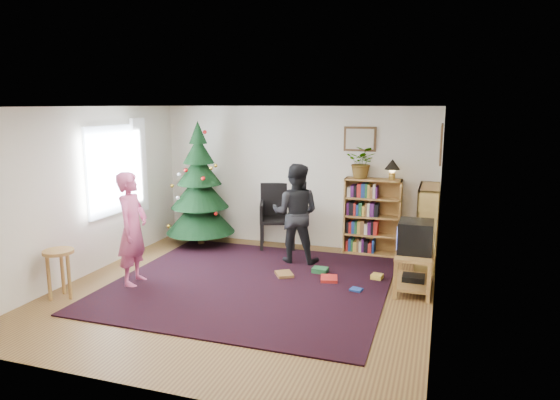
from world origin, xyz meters
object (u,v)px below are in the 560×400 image
(potted_plant, at_px, (362,162))
(table_lamp, at_px, (392,166))
(christmas_tree, at_px, (200,194))
(crt_tv, at_px, (415,237))
(stool, at_px, (59,261))
(picture_right, at_px, (441,144))
(tv_stand, at_px, (414,268))
(armchair, at_px, (280,212))
(bookshelf_back, at_px, (372,216))
(person_by_chair, at_px, (296,213))
(picture_back, at_px, (360,139))
(bookshelf_right, at_px, (427,226))
(person_standing, at_px, (132,229))

(potted_plant, distance_m, table_lamp, 0.50)
(christmas_tree, relative_size, table_lamp, 6.59)
(crt_tv, xyz_separation_m, stool, (-4.42, -1.75, -0.26))
(picture_right, relative_size, crt_tv, 1.22)
(tv_stand, bearing_deg, crt_tv, 180.00)
(armchair, relative_size, table_lamp, 3.29)
(picture_right, height_order, tv_stand, picture_right)
(bookshelf_back, relative_size, person_by_chair, 0.81)
(tv_stand, bearing_deg, picture_back, 122.22)
(bookshelf_right, distance_m, person_standing, 4.43)
(person_by_chair, bearing_deg, stool, 39.91)
(bookshelf_right, height_order, table_lamp, table_lamp)
(armchair, distance_m, table_lamp, 2.16)
(tv_stand, bearing_deg, person_standing, -165.51)
(christmas_tree, bearing_deg, person_standing, -88.99)
(picture_right, bearing_deg, christmas_tree, 177.62)
(christmas_tree, xyz_separation_m, crt_tv, (3.84, -1.14, -0.17))
(stool, distance_m, person_by_chair, 3.53)
(picture_back, relative_size, tv_stand, 0.63)
(potted_plant, xyz_separation_m, table_lamp, (0.50, 0.00, -0.04))
(christmas_tree, bearing_deg, person_by_chair, -12.54)
(person_by_chair, height_order, table_lamp, table_lamp)
(bookshelf_right, xyz_separation_m, potted_plant, (-1.12, 0.49, 0.91))
(crt_tv, distance_m, table_lamp, 1.81)
(bookshelf_right, distance_m, table_lamp, 1.17)
(bookshelf_right, relative_size, table_lamp, 3.81)
(picture_back, distance_m, picture_right, 1.51)
(tv_stand, distance_m, person_standing, 3.96)
(table_lamp, bearing_deg, potted_plant, -180.00)
(tv_stand, xyz_separation_m, stool, (-4.42, -1.75, 0.19))
(stool, bearing_deg, picture_back, 45.81)
(tv_stand, height_order, person_standing, person_standing)
(picture_back, xyz_separation_m, bookshelf_right, (1.19, -0.62, -1.29))
(christmas_tree, xyz_separation_m, stool, (-0.58, -2.89, -0.43))
(stool, distance_m, table_lamp, 5.23)
(bookshelf_right, height_order, armchair, bookshelf_right)
(picture_back, distance_m, christmas_tree, 3.00)
(bookshelf_right, relative_size, tv_stand, 1.50)
(christmas_tree, height_order, person_standing, christmas_tree)
(picture_right, distance_m, christmas_tree, 4.22)
(stool, bearing_deg, bookshelf_right, 31.90)
(christmas_tree, bearing_deg, stool, -101.35)
(picture_right, bearing_deg, bookshelf_right, 142.26)
(person_by_chair, bearing_deg, bookshelf_back, -147.25)
(potted_plant, bearing_deg, bookshelf_back, 0.00)
(bookshelf_right, distance_m, crt_tv, 1.09)
(christmas_tree, xyz_separation_m, person_standing, (0.04, -2.13, -0.13))
(bookshelf_right, distance_m, tv_stand, 1.14)
(bookshelf_back, height_order, tv_stand, bookshelf_back)
(tv_stand, height_order, armchair, armchair)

